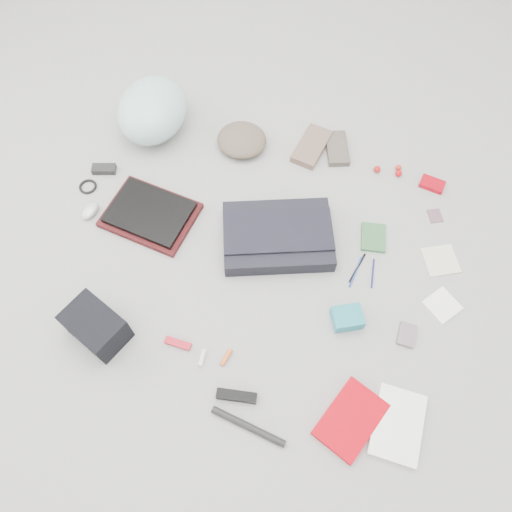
% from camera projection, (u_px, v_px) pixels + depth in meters
% --- Properties ---
extents(ground_plane, '(4.00, 4.00, 0.00)m').
position_uv_depth(ground_plane, '(256.00, 262.00, 1.92)').
color(ground_plane, gray).
extents(messenger_bag, '(0.49, 0.41, 0.07)m').
position_uv_depth(messenger_bag, '(278.00, 236.00, 1.93)').
color(messenger_bag, black).
rests_on(messenger_bag, ground_plane).
extents(bag_flap, '(0.45, 0.30, 0.01)m').
position_uv_depth(bag_flap, '(278.00, 231.00, 1.89)').
color(bag_flap, black).
rests_on(bag_flap, messenger_bag).
extents(laptop_sleeve, '(0.39, 0.32, 0.02)m').
position_uv_depth(laptop_sleeve, '(150.00, 215.00, 2.00)').
color(laptop_sleeve, '#431012').
rests_on(laptop_sleeve, ground_plane).
extents(laptop, '(0.34, 0.28, 0.02)m').
position_uv_depth(laptop, '(149.00, 212.00, 1.98)').
color(laptop, black).
rests_on(laptop, laptop_sleeve).
extents(bike_helmet, '(0.29, 0.36, 0.22)m').
position_uv_depth(bike_helmet, '(152.00, 110.00, 2.14)').
color(bike_helmet, '#B3E7E6').
rests_on(bike_helmet, ground_plane).
extents(beanie, '(0.24, 0.23, 0.08)m').
position_uv_depth(beanie, '(242.00, 140.00, 2.15)').
color(beanie, brown).
rests_on(beanie, ground_plane).
extents(mitten_left, '(0.15, 0.23, 0.03)m').
position_uv_depth(mitten_left, '(312.00, 146.00, 2.16)').
color(mitten_left, '#775B4E').
rests_on(mitten_left, ground_plane).
extents(mitten_right, '(0.14, 0.20, 0.03)m').
position_uv_depth(mitten_right, '(337.00, 148.00, 2.16)').
color(mitten_right, brown).
rests_on(mitten_right, ground_plane).
extents(power_brick, '(0.11, 0.07, 0.03)m').
position_uv_depth(power_brick, '(104.00, 169.00, 2.11)').
color(power_brick, black).
rests_on(power_brick, ground_plane).
extents(cable_coil, '(0.10, 0.10, 0.01)m').
position_uv_depth(cable_coil, '(88.00, 187.00, 2.08)').
color(cable_coil, black).
rests_on(cable_coil, ground_plane).
extents(mouse, '(0.07, 0.10, 0.03)m').
position_uv_depth(mouse, '(90.00, 211.00, 2.01)').
color(mouse, '#B8B8B9').
rests_on(mouse, ground_plane).
extents(camera_bag, '(0.24, 0.21, 0.13)m').
position_uv_depth(camera_bag, '(96.00, 326.00, 1.72)').
color(camera_bag, black).
rests_on(camera_bag, ground_plane).
extents(multitool, '(0.10, 0.03, 0.01)m').
position_uv_depth(multitool, '(178.00, 343.00, 1.76)').
color(multitool, red).
rests_on(multitool, ground_plane).
extents(toiletry_tube_white, '(0.02, 0.06, 0.02)m').
position_uv_depth(toiletry_tube_white, '(202.00, 358.00, 1.73)').
color(toiletry_tube_white, silver).
rests_on(toiletry_tube_white, ground_plane).
extents(toiletry_tube_orange, '(0.03, 0.06, 0.02)m').
position_uv_depth(toiletry_tube_orange, '(226.00, 357.00, 1.73)').
color(toiletry_tube_orange, '#D65D26').
rests_on(toiletry_tube_orange, ground_plane).
extents(u_lock, '(0.14, 0.05, 0.03)m').
position_uv_depth(u_lock, '(237.00, 396.00, 1.66)').
color(u_lock, black).
rests_on(u_lock, ground_plane).
extents(bike_pump, '(0.26, 0.07, 0.02)m').
position_uv_depth(bike_pump, '(248.00, 426.00, 1.62)').
color(bike_pump, black).
rests_on(bike_pump, ground_plane).
extents(book_red, '(0.24, 0.28, 0.02)m').
position_uv_depth(book_red, '(351.00, 419.00, 1.63)').
color(book_red, red).
rests_on(book_red, ground_plane).
extents(book_white, '(0.17, 0.24, 0.02)m').
position_uv_depth(book_white, '(398.00, 425.00, 1.62)').
color(book_white, white).
rests_on(book_white, ground_plane).
extents(notepad, '(0.11, 0.14, 0.01)m').
position_uv_depth(notepad, '(373.00, 237.00, 1.96)').
color(notepad, '#315E37').
rests_on(notepad, ground_plane).
extents(pen_blue, '(0.03, 0.14, 0.01)m').
position_uv_depth(pen_blue, '(356.00, 272.00, 1.89)').
color(pen_blue, '#1F3C97').
rests_on(pen_blue, ground_plane).
extents(pen_black, '(0.05, 0.14, 0.01)m').
position_uv_depth(pen_black, '(357.00, 268.00, 1.90)').
color(pen_black, black).
rests_on(pen_black, ground_plane).
extents(pen_navy, '(0.01, 0.12, 0.01)m').
position_uv_depth(pen_navy, '(373.00, 273.00, 1.89)').
color(pen_navy, navy).
rests_on(pen_navy, ground_plane).
extents(accordion_wallet, '(0.13, 0.12, 0.05)m').
position_uv_depth(accordion_wallet, '(347.00, 318.00, 1.78)').
color(accordion_wallet, teal).
rests_on(accordion_wallet, ground_plane).
extents(card_deck, '(0.07, 0.09, 0.02)m').
position_uv_depth(card_deck, '(407.00, 335.00, 1.77)').
color(card_deck, slate).
rests_on(card_deck, ground_plane).
extents(napkin_top, '(0.16, 0.16, 0.01)m').
position_uv_depth(napkin_top, '(441.00, 260.00, 1.91)').
color(napkin_top, beige).
rests_on(napkin_top, ground_plane).
extents(napkin_bottom, '(0.15, 0.15, 0.01)m').
position_uv_depth(napkin_bottom, '(442.00, 305.00, 1.83)').
color(napkin_bottom, white).
rests_on(napkin_bottom, ground_plane).
extents(lollipop_a, '(0.04, 0.04, 0.03)m').
position_uv_depth(lollipop_a, '(377.00, 169.00, 2.11)').
color(lollipop_a, '#B41612').
rests_on(lollipop_a, ground_plane).
extents(lollipop_b, '(0.03, 0.03, 0.03)m').
position_uv_depth(lollipop_b, '(398.00, 168.00, 2.11)').
color(lollipop_b, red).
rests_on(lollipop_b, ground_plane).
extents(lollipop_c, '(0.03, 0.03, 0.03)m').
position_uv_depth(lollipop_c, '(399.00, 173.00, 2.10)').
color(lollipop_c, red).
rests_on(lollipop_c, ground_plane).
extents(altoids_tin, '(0.11, 0.08, 0.02)m').
position_uv_depth(altoids_tin, '(432.00, 184.00, 2.07)').
color(altoids_tin, '#AB0715').
rests_on(altoids_tin, ground_plane).
extents(stamp_sheet, '(0.07, 0.08, 0.00)m').
position_uv_depth(stamp_sheet, '(435.00, 216.00, 2.01)').
color(stamp_sheet, '#765061').
rests_on(stamp_sheet, ground_plane).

